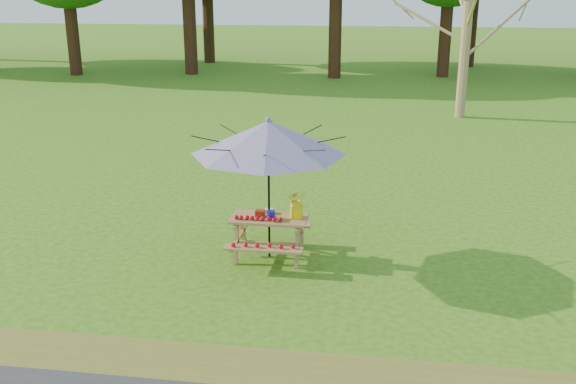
# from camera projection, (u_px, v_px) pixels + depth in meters

# --- Properties ---
(ground) EXTENTS (120.00, 120.00, 0.00)m
(ground) POSITION_uv_depth(u_px,v_px,m) (209.00, 266.00, 9.93)
(ground) COLOR #306713
(ground) RESTS_ON ground
(drygrass_strip) EXTENTS (120.00, 1.20, 0.01)m
(drygrass_strip) POSITION_uv_depth(u_px,v_px,m) (144.00, 368.00, 7.29)
(drygrass_strip) COLOR olive
(drygrass_strip) RESTS_ON ground
(picnic_table) EXTENTS (1.20, 1.32, 0.67)m
(picnic_table) POSITION_uv_depth(u_px,v_px,m) (269.00, 237.00, 10.17)
(picnic_table) COLOR olive
(picnic_table) RESTS_ON ground
(patio_umbrella) EXTENTS (2.64, 2.64, 2.27)m
(patio_umbrella) POSITION_uv_depth(u_px,v_px,m) (268.00, 138.00, 9.67)
(patio_umbrella) COLOR black
(patio_umbrella) RESTS_ON ground
(produce_bins) EXTENTS (0.32, 0.38, 0.13)m
(produce_bins) POSITION_uv_depth(u_px,v_px,m) (267.00, 213.00, 10.07)
(produce_bins) COLOR #AB240D
(produce_bins) RESTS_ON picnic_table
(tomatoes_row) EXTENTS (0.77, 0.13, 0.07)m
(tomatoes_row) POSITION_uv_depth(u_px,v_px,m) (258.00, 219.00, 9.91)
(tomatoes_row) COLOR red
(tomatoes_row) RESTS_ON picnic_table
(flower_bucket) EXTENTS (0.32, 0.29, 0.45)m
(flower_bucket) POSITION_uv_depth(u_px,v_px,m) (297.00, 203.00, 9.99)
(flower_bucket) COLOR yellow
(flower_bucket) RESTS_ON picnic_table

